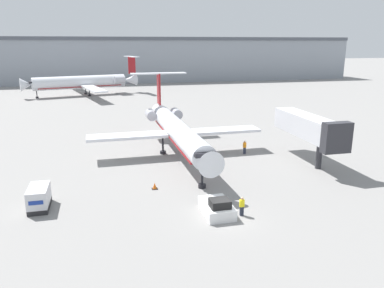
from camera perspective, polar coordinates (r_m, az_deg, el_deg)
name	(u,v)px	position (r m, az deg, el deg)	size (l,w,h in m)	color
ground_plane	(224,218)	(32.65, 4.94, -11.16)	(600.00, 600.00, 0.00)	gray
terminal_building	(125,60)	(148.11, -10.21, 12.55)	(180.00, 16.80, 16.62)	#8C939E
airplane_main	(176,129)	(49.22, -2.39, 2.30)	(23.07, 29.84, 9.82)	silver
pushback_tug	(217,207)	(33.07, 3.81, -9.60)	(2.39, 4.02, 1.69)	silver
luggage_cart	(39,198)	(36.61, -22.28, -7.57)	(1.70, 3.42, 2.01)	#232326
worker_near_tug	(242,206)	(32.89, 7.60, -9.33)	(0.40, 0.24, 1.71)	#232838
worker_by_wing	(245,147)	(50.69, 8.02, -0.44)	(0.40, 0.25, 1.82)	#232838
traffic_cone_left	(155,186)	(38.63, -5.71, -6.39)	(0.60, 0.60, 0.66)	black
airplane_parked_far_left	(84,82)	(111.53, -16.20, 9.05)	(32.43, 36.64, 10.65)	silver
jet_bridge	(309,127)	(48.08, 17.45, 2.45)	(3.20, 13.03, 6.19)	#2D2D33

